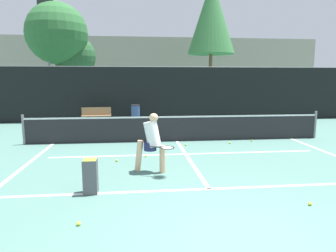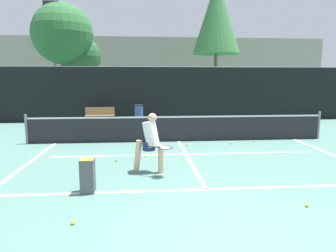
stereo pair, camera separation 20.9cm
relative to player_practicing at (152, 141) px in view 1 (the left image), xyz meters
The scene contains 25 objects.
ground_plane 3.64m from the player_practicing, 71.27° to the right, with size 100.00×100.00×0.00m, color #4C756B.
court_baseline_near 1.93m from the player_practicing, 49.55° to the right, with size 11.00×0.10×0.01m, color white.
court_service_line 2.18m from the player_practicing, 55.77° to the left, with size 8.25×0.10×0.01m, color white.
court_center_mark 1.82m from the player_practicing, 45.74° to the left, with size 0.10×5.01×0.01m, color white.
court_sideline_left 3.65m from the player_practicing, 160.86° to the left, with size 0.10×6.01×0.01m, color white.
court_sideline_right 5.82m from the player_practicing, 11.70° to the left, with size 0.10×6.01×0.01m, color white.
net 3.86m from the player_practicing, 72.77° to the left, with size 11.09×0.09×1.07m.
fence_back 9.37m from the player_practicing, 82.99° to the left, with size 24.00×0.06×2.99m.
player_practicing is the anchor object (origin of this frame).
tennis_ball_scattered_0 3.73m from the player_practicing, 40.16° to the right, with size 0.07×0.07×0.07m, color #D1E033.
tennis_ball_scattered_1 3.24m from the player_practicing, 64.73° to the left, with size 0.07×0.07×0.07m, color #D1E033.
tennis_ball_scattered_2 1.59m from the player_practicing, 132.36° to the left, with size 0.07×0.07×0.07m, color #D1E033.
tennis_ball_scattered_3 1.64m from the player_practicing, 94.41° to the left, with size 0.07×0.07×0.07m, color #D1E033.
tennis_ball_scattered_4 4.29m from the player_practicing, 45.12° to the left, with size 0.07×0.07×0.07m, color #D1E033.
tennis_ball_scattered_5 5.18m from the player_practicing, 40.12° to the left, with size 0.07×0.07×0.07m, color #D1E033.
tennis_ball_scattered_6 3.09m from the player_practicing, 116.19° to the right, with size 0.07×0.07×0.07m, color #D1E033.
ball_hopper 1.89m from the player_practicing, 135.78° to the right, with size 0.28×0.28×0.71m.
courtside_bench 8.72m from the player_practicing, 106.01° to the left, with size 1.52×0.50×0.86m.
trash_bin 8.51m from the player_practicing, 92.68° to the left, with size 0.47×0.47×0.97m.
parked_car 11.63m from the player_practicing, 91.14° to the left, with size 1.65×4.21×1.40m.
floodlight_mast 17.28m from the player_practicing, 112.89° to the left, with size 1.10×0.24×7.75m.
tree_west 17.79m from the player_practicing, 110.51° to the left, with size 4.45×4.45×7.82m.
tree_mid 17.88m from the player_practicing, 106.42° to the left, with size 3.19×3.19×5.61m.
tree_east 20.43m from the player_practicing, 71.70° to the left, with size 3.98×3.98×10.62m.
building_far 25.56m from the player_practicing, 87.43° to the left, with size 36.00×2.40×6.58m, color gray.
Camera 1 is at (-1.53, -3.91, 2.31)m, focal length 32.00 mm.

